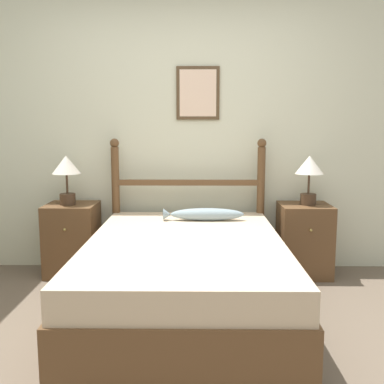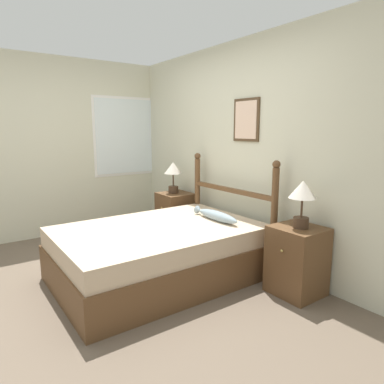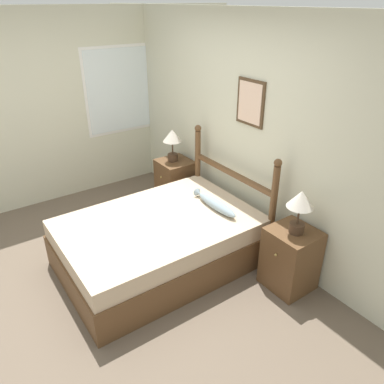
{
  "view_description": "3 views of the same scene",
  "coord_description": "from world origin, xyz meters",
  "px_view_note": "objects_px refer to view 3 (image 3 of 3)",
  "views": [
    {
      "loc": [
        0.16,
        -2.51,
        1.35
      ],
      "look_at": [
        0.12,
        1.01,
        0.83
      ],
      "focal_mm": 42.0,
      "sensor_mm": 36.0,
      "label": 1
    },
    {
      "loc": [
        3.03,
        -1.12,
        1.54
      ],
      "look_at": [
        -0.02,
        1.07,
        0.85
      ],
      "focal_mm": 32.0,
      "sensor_mm": 36.0,
      "label": 2
    },
    {
      "loc": [
        3.01,
        -1.05,
        2.61
      ],
      "look_at": [
        0.15,
        0.96,
        0.8
      ],
      "focal_mm": 35.0,
      "sensor_mm": 36.0,
      "label": 3
    }
  ],
  "objects_px": {
    "nightstand_right": "(290,259)",
    "fish_pillow": "(215,204)",
    "table_lamp_left": "(172,139)",
    "nightstand_left": "(175,182)",
    "bed": "(159,242)",
    "table_lamp_right": "(300,204)"
  },
  "relations": [
    {
      "from": "bed",
      "to": "nightstand_right",
      "type": "xyz_separation_m",
      "value": [
        1.05,
        0.88,
        0.05
      ]
    },
    {
      "from": "bed",
      "to": "nightstand_left",
      "type": "xyz_separation_m",
      "value": [
        -1.05,
        0.88,
        0.05
      ]
    },
    {
      "from": "bed",
      "to": "table_lamp_right",
      "type": "distance_m",
      "value": 1.55
    },
    {
      "from": "nightstand_left",
      "to": "fish_pillow",
      "type": "distance_m",
      "value": 1.25
    },
    {
      "from": "nightstand_right",
      "to": "fish_pillow",
      "type": "xyz_separation_m",
      "value": [
        -0.91,
        -0.24,
        0.28
      ]
    },
    {
      "from": "table_lamp_right",
      "to": "fish_pillow",
      "type": "distance_m",
      "value": 1.02
    },
    {
      "from": "nightstand_left",
      "to": "bed",
      "type": "bearing_deg",
      "value": -39.96
    },
    {
      "from": "nightstand_right",
      "to": "table_lamp_right",
      "type": "relative_size",
      "value": 1.48
    },
    {
      "from": "table_lamp_right",
      "to": "table_lamp_left",
      "type": "bearing_deg",
      "value": -179.66
    },
    {
      "from": "nightstand_left",
      "to": "table_lamp_right",
      "type": "bearing_deg",
      "value": -0.13
    },
    {
      "from": "nightstand_right",
      "to": "table_lamp_left",
      "type": "bearing_deg",
      "value": -179.53
    },
    {
      "from": "table_lamp_left",
      "to": "nightstand_right",
      "type": "bearing_deg",
      "value": 0.47
    },
    {
      "from": "fish_pillow",
      "to": "table_lamp_right",
      "type": "bearing_deg",
      "value": 14.29
    },
    {
      "from": "nightstand_right",
      "to": "table_lamp_left",
      "type": "distance_m",
      "value": 2.22
    },
    {
      "from": "fish_pillow",
      "to": "nightstand_right",
      "type": "bearing_deg",
      "value": 14.9
    },
    {
      "from": "nightstand_right",
      "to": "bed",
      "type": "bearing_deg",
      "value": -140.04
    },
    {
      "from": "bed",
      "to": "table_lamp_right",
      "type": "relative_size",
      "value": 4.67
    },
    {
      "from": "nightstand_right",
      "to": "table_lamp_right",
      "type": "xyz_separation_m",
      "value": [
        0.02,
        -0.0,
        0.63
      ]
    },
    {
      "from": "bed",
      "to": "nightstand_right",
      "type": "relative_size",
      "value": 3.15
    },
    {
      "from": "bed",
      "to": "table_lamp_right",
      "type": "height_order",
      "value": "table_lamp_right"
    },
    {
      "from": "nightstand_left",
      "to": "nightstand_right",
      "type": "relative_size",
      "value": 1.0
    },
    {
      "from": "bed",
      "to": "fish_pillow",
      "type": "xyz_separation_m",
      "value": [
        0.15,
        0.64,
        0.33
      ]
    }
  ]
}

